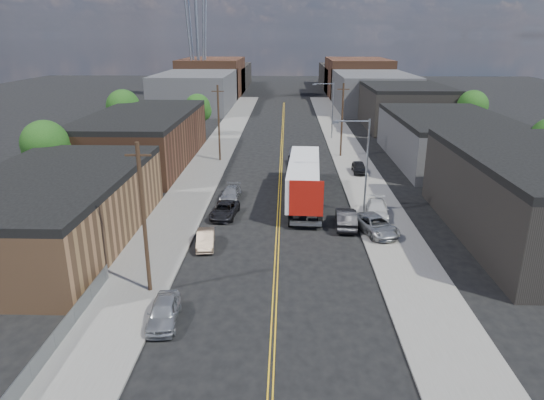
# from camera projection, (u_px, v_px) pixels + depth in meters

# --- Properties ---
(ground) EXTENTS (260.00, 260.00, 0.00)m
(ground) POSITION_uv_depth(u_px,v_px,m) (282.00, 139.00, 78.93)
(ground) COLOR black
(ground) RESTS_ON ground
(centerline) EXTENTS (0.32, 120.00, 0.01)m
(centerline) POSITION_uv_depth(u_px,v_px,m) (281.00, 161.00, 64.74)
(centerline) COLOR gold
(centerline) RESTS_ON ground
(sidewalk_left) EXTENTS (5.00, 140.00, 0.15)m
(sidewalk_left) POSITION_uv_depth(u_px,v_px,m) (210.00, 160.00, 64.98)
(sidewalk_left) COLOR slate
(sidewalk_left) RESTS_ON ground
(sidewalk_right) EXTENTS (5.00, 140.00, 0.15)m
(sidewalk_right) POSITION_uv_depth(u_px,v_px,m) (352.00, 161.00, 64.45)
(sidewalk_right) COLOR slate
(sidewalk_right) RESTS_ON ground
(warehouse_tan) EXTENTS (12.00, 22.00, 5.60)m
(warehouse_tan) POSITION_uv_depth(u_px,v_px,m) (53.00, 209.00, 38.79)
(warehouse_tan) COLOR brown
(warehouse_tan) RESTS_ON ground
(warehouse_brown) EXTENTS (12.00, 26.00, 6.60)m
(warehouse_brown) POSITION_uv_depth(u_px,v_px,m) (144.00, 138.00, 63.23)
(warehouse_brown) COLOR #503020
(warehouse_brown) RESTS_ON ground
(industrial_right_b) EXTENTS (14.00, 24.00, 6.10)m
(industrial_right_b) POSITION_uv_depth(u_px,v_px,m) (447.00, 138.00, 64.08)
(industrial_right_b) COLOR #3C3C3F
(industrial_right_b) RESTS_ON ground
(industrial_right_c) EXTENTS (14.00, 22.00, 7.60)m
(industrial_right_c) POSITION_uv_depth(u_px,v_px,m) (403.00, 106.00, 88.45)
(industrial_right_c) COLOR black
(industrial_right_c) RESTS_ON ground
(skyline_left_a) EXTENTS (16.00, 30.00, 8.00)m
(skyline_left_a) POSITION_uv_depth(u_px,v_px,m) (197.00, 90.00, 111.33)
(skyline_left_a) COLOR #3C3C3F
(skyline_left_a) RESTS_ON ground
(skyline_right_a) EXTENTS (16.00, 30.00, 8.00)m
(skyline_right_a) POSITION_uv_depth(u_px,v_px,m) (372.00, 91.00, 110.21)
(skyline_right_a) COLOR #3C3C3F
(skyline_right_a) RESTS_ON ground
(skyline_left_b) EXTENTS (16.00, 26.00, 10.00)m
(skyline_left_b) POSITION_uv_depth(u_px,v_px,m) (213.00, 77.00, 134.67)
(skyline_left_b) COLOR #503020
(skyline_left_b) RESTS_ON ground
(skyline_right_b) EXTENTS (16.00, 26.00, 10.00)m
(skyline_right_b) POSITION_uv_depth(u_px,v_px,m) (357.00, 78.00, 133.54)
(skyline_right_b) COLOR #503020
(skyline_right_b) RESTS_ON ground
(skyline_left_c) EXTENTS (16.00, 40.00, 7.00)m
(skyline_left_c) POSITION_uv_depth(u_px,v_px,m) (222.00, 77.00, 154.08)
(skyline_left_c) COLOR black
(skyline_left_c) RESTS_ON ground
(skyline_right_c) EXTENTS (16.00, 40.00, 7.00)m
(skyline_right_c) POSITION_uv_depth(u_px,v_px,m) (348.00, 77.00, 152.95)
(skyline_right_c) COLOR black
(skyline_right_c) RESTS_ON ground
(streetlight_near) EXTENTS (3.39, 0.25, 9.00)m
(streetlight_near) POSITION_uv_depth(u_px,v_px,m) (363.00, 159.00, 43.88)
(streetlight_near) COLOR gray
(streetlight_near) RESTS_ON ground
(streetlight_far) EXTENTS (3.39, 0.25, 9.00)m
(streetlight_far) POSITION_uv_depth(u_px,v_px,m) (330.00, 106.00, 77.00)
(streetlight_far) COLOR gray
(streetlight_far) RESTS_ON ground
(utility_pole_left_near) EXTENTS (1.60, 0.26, 10.00)m
(utility_pole_left_near) POSITION_uv_depth(u_px,v_px,m) (144.00, 219.00, 30.19)
(utility_pole_left_near) COLOR black
(utility_pole_left_near) RESTS_ON ground
(utility_pole_left_far) EXTENTS (1.60, 0.26, 10.00)m
(utility_pole_left_far) POSITION_uv_depth(u_px,v_px,m) (219.00, 123.00, 63.31)
(utility_pole_left_far) COLOR black
(utility_pole_left_far) RESTS_ON ground
(utility_pole_right) EXTENTS (1.60, 0.26, 10.00)m
(utility_pole_right) POSITION_uv_depth(u_px,v_px,m) (342.00, 120.00, 65.69)
(utility_pole_right) COLOR black
(utility_pole_right) RESTS_ON ground
(chainlink_fence) EXTENTS (0.05, 16.00, 1.22)m
(chainlink_fence) POSITION_uv_depth(u_px,v_px,m) (55.00, 341.00, 25.58)
(chainlink_fence) COLOR slate
(chainlink_fence) RESTS_ON ground
(tree_left_near) EXTENTS (4.85, 4.76, 7.91)m
(tree_left_near) POSITION_uv_depth(u_px,v_px,m) (46.00, 147.00, 49.55)
(tree_left_near) COLOR black
(tree_left_near) RESTS_ON ground
(tree_left_mid) EXTENTS (5.10, 5.04, 8.37)m
(tree_left_mid) POSITION_uv_depth(u_px,v_px,m) (124.00, 109.00, 73.11)
(tree_left_mid) COLOR black
(tree_left_mid) RESTS_ON ground
(tree_left_far) EXTENTS (4.35, 4.20, 6.97)m
(tree_left_far) POSITION_uv_depth(u_px,v_px,m) (198.00, 109.00, 79.75)
(tree_left_far) COLOR black
(tree_left_far) RESTS_ON ground
(tree_right_far) EXTENTS (4.85, 4.76, 7.91)m
(tree_right_far) POSITION_uv_depth(u_px,v_px,m) (473.00, 108.00, 76.42)
(tree_right_far) COLOR black
(tree_right_far) RESTS_ON ground
(semi_truck) EXTENTS (3.63, 17.13, 4.46)m
(semi_truck) POSITION_uv_depth(u_px,v_px,m) (303.00, 175.00, 49.04)
(semi_truck) COLOR silver
(semi_truck) RESTS_ON ground
(car_left_a) EXTENTS (2.03, 4.33, 1.43)m
(car_left_a) POSITION_uv_depth(u_px,v_px,m) (164.00, 312.00, 28.19)
(car_left_a) COLOR #ACAEB1
(car_left_a) RESTS_ON ground
(car_left_b) EXTENTS (1.79, 3.98, 1.27)m
(car_left_b) POSITION_uv_depth(u_px,v_px,m) (206.00, 239.00, 38.45)
(car_left_b) COLOR #7A6450
(car_left_b) RESTS_ON ground
(car_left_c) EXTENTS (2.61, 4.88, 1.30)m
(car_left_c) POSITION_uv_depth(u_px,v_px,m) (225.00, 210.00, 44.81)
(car_left_c) COLOR black
(car_left_c) RESTS_ON ground
(car_left_d) EXTENTS (2.07, 4.49, 1.27)m
(car_left_d) POSITION_uv_depth(u_px,v_px,m) (231.00, 193.00, 49.58)
(car_left_d) COLOR #96989B
(car_left_d) RESTS_ON ground
(car_right_oncoming) EXTENTS (1.99, 4.99, 1.61)m
(car_right_oncoming) POSITION_uv_depth(u_px,v_px,m) (346.00, 218.00, 42.39)
(car_right_oncoming) COLOR black
(car_right_oncoming) RESTS_ON ground
(car_right_lot_a) EXTENTS (4.06, 5.74, 1.45)m
(car_right_lot_a) POSITION_uv_depth(u_px,v_px,m) (375.00, 225.00, 40.70)
(car_right_lot_a) COLOR #949698
(car_right_lot_a) RESTS_ON sidewalk_right
(car_right_lot_b) EXTENTS (2.61, 5.08, 1.41)m
(car_right_lot_b) POSITION_uv_depth(u_px,v_px,m) (377.00, 210.00, 44.34)
(car_right_lot_b) COLOR beige
(car_right_lot_b) RESTS_ON sidewalk_right
(car_right_lot_c) EXTENTS (1.63, 3.95, 1.34)m
(car_right_lot_c) POSITION_uv_depth(u_px,v_px,m) (359.00, 167.00, 58.71)
(car_right_lot_c) COLOR black
(car_right_lot_c) RESTS_ON sidewalk_right
(car_ahead_truck) EXTENTS (2.87, 5.42, 1.45)m
(car_ahead_truck) POSITION_uv_depth(u_px,v_px,m) (299.00, 160.00, 62.44)
(car_ahead_truck) COLOR black
(car_ahead_truck) RESTS_ON ground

